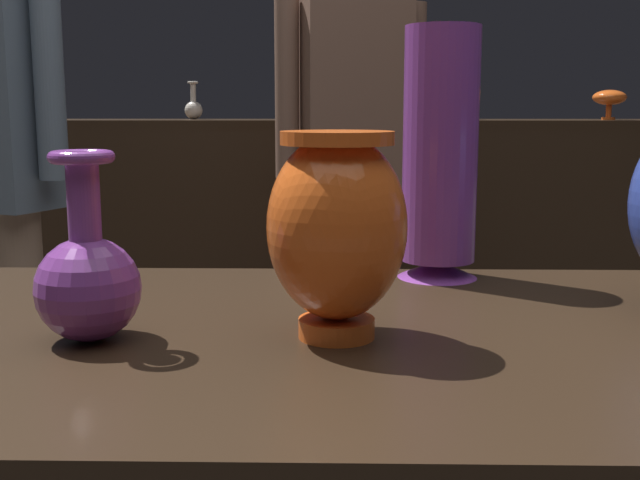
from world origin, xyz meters
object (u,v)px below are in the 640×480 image
(vase_centerpiece, at_px, (337,227))
(visitor_center_back, at_px, (352,154))
(vase_right_accent, at_px, (88,278))
(vase_tall_behind, at_px, (440,156))
(shelf_vase_right, at_px, (466,105))
(shelf_vase_far_right, at_px, (609,98))
(shelf_vase_left, at_px, (194,108))

(vase_centerpiece, bearing_deg, visitor_center_back, 88.32)
(vase_right_accent, bearing_deg, visitor_center_back, 79.26)
(vase_centerpiece, relative_size, vase_tall_behind, 0.62)
(vase_centerpiece, xyz_separation_m, vase_tall_behind, (0.14, 0.29, 0.05))
(shelf_vase_right, bearing_deg, visitor_center_back, -124.44)
(shelf_vase_right, relative_size, visitor_center_back, 0.06)
(vase_centerpiece, relative_size, shelf_vase_far_right, 1.75)
(shelf_vase_right, height_order, shelf_vase_far_right, shelf_vase_far_right)
(vase_centerpiece, height_order, shelf_vase_far_right, shelf_vase_far_right)
(vase_right_accent, height_order, visitor_center_back, visitor_center_back)
(shelf_vase_left, relative_size, visitor_center_back, 0.09)
(vase_right_accent, bearing_deg, vase_tall_behind, 38.16)
(vase_centerpiece, xyz_separation_m, shelf_vase_left, (-0.55, 2.28, 0.12))
(vase_tall_behind, bearing_deg, shelf_vase_left, 109.34)
(visitor_center_back, bearing_deg, shelf_vase_far_right, -168.41)
(vase_centerpiece, bearing_deg, shelf_vase_left, 103.69)
(shelf_vase_far_right, height_order, visitor_center_back, visitor_center_back)
(shelf_vase_left, bearing_deg, vase_tall_behind, -70.66)
(vase_right_accent, distance_m, shelf_vase_far_right, 2.52)
(vase_tall_behind, bearing_deg, shelf_vase_far_right, 65.12)
(vase_tall_behind, distance_m, vase_right_accent, 0.51)
(vase_tall_behind, xyz_separation_m, shelf_vase_far_right, (0.86, 1.86, 0.10))
(vase_centerpiece, xyz_separation_m, shelf_vase_right, (0.49, 2.20, 0.13))
(vase_centerpiece, distance_m, vase_right_accent, 0.26)
(vase_centerpiece, relative_size, visitor_center_back, 0.14)
(shelf_vase_left, bearing_deg, shelf_vase_far_right, -4.49)
(shelf_vase_right, bearing_deg, vase_right_accent, -108.43)
(shelf_vase_far_right, bearing_deg, vase_centerpiece, -115.00)
(vase_centerpiece, relative_size, shelf_vase_left, 1.46)
(vase_right_accent, relative_size, shelf_vase_right, 2.05)
(vase_tall_behind, xyz_separation_m, visitor_center_back, (-0.10, 1.26, -0.07))
(vase_tall_behind, xyz_separation_m, vase_right_accent, (-0.39, -0.31, -0.10))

